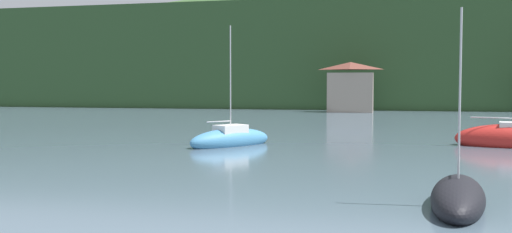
% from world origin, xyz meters
% --- Properties ---
extents(wooded_hillside, '(352.00, 58.46, 41.05)m').
position_xyz_m(wooded_hillside, '(7.02, 135.88, 7.68)').
color(wooded_hillside, '#2D4C28').
rests_on(wooded_hillside, ground_plane).
extents(shore_building_west, '(6.99, 3.37, 7.47)m').
position_xyz_m(shore_building_west, '(0.00, 95.94, 3.63)').
color(shore_building_west, gray).
rests_on(shore_building_west, ground_plane).
extents(sailboat_far_2, '(5.19, 6.45, 8.42)m').
position_xyz_m(sailboat_far_2, '(-4.33, 46.38, 0.43)').
color(sailboat_far_2, teal).
rests_on(sailboat_far_2, ground_plane).
extents(sailboat_mid_4, '(2.41, 6.22, 6.93)m').
position_xyz_m(sailboat_mid_4, '(8.31, 29.67, 0.31)').
color(sailboat_mid_4, black).
rests_on(sailboat_mid_4, ground_plane).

